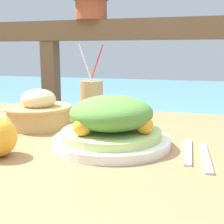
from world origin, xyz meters
name	(u,v)px	position (x,y,z in m)	size (l,w,h in m)	color
patio_table	(90,173)	(0.00, 0.00, 0.65)	(1.26, 0.83, 0.74)	#997047
railing_fence	(141,91)	(0.00, 0.67, 0.78)	(2.80, 0.08, 1.10)	brown
sea_backdrop	(180,112)	(0.00, 3.17, 0.22)	(12.00, 4.00, 0.43)	#568EA8
salad_plate	(111,124)	(0.07, -0.04, 0.80)	(0.28, 0.28, 0.12)	white
drink_glass	(91,100)	(-0.07, 0.22, 0.81)	(0.08, 0.08, 0.24)	tan
bread_basket	(39,112)	(-0.19, 0.08, 0.79)	(0.19, 0.19, 0.11)	tan
fork	(188,151)	(0.25, -0.04, 0.75)	(0.02, 0.18, 0.00)	silver
knife	(205,157)	(0.28, -0.07, 0.75)	(0.03, 0.18, 0.00)	silver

